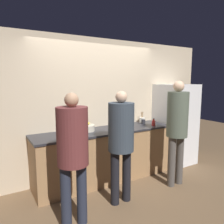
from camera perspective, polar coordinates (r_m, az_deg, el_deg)
ground_plane at (r=3.98m, az=1.20°, el=-18.96°), size 14.00×14.00×0.00m
wall_back at (r=4.20m, az=-3.96°, el=1.10°), size 5.20×0.06×2.60m
counter at (r=4.10m, az=-1.69°, el=-10.98°), size 2.64×0.70×0.94m
refrigerator at (r=5.02m, az=16.10°, el=-3.02°), size 0.75×0.74×1.74m
person_left at (r=2.70m, az=-10.22°, el=-9.11°), size 0.38×0.38×1.68m
person_center at (r=3.19m, az=2.38°, el=-6.42°), size 0.38×0.38×1.67m
person_right at (r=3.88m, az=16.65°, el=-2.96°), size 0.35×0.35×1.82m
fruit_bowl at (r=3.88m, az=-6.92°, el=-4.13°), size 0.32×0.32×0.15m
utensil_crock at (r=4.65m, az=7.86°, el=-2.02°), size 0.12×0.12×0.23m
bottle_green at (r=3.63m, az=-6.95°, el=-4.30°), size 0.07×0.07×0.25m
bottle_red at (r=4.36m, az=10.81°, el=-2.82°), size 0.07×0.07×0.14m
cup_black at (r=4.51m, az=8.17°, el=-2.53°), size 0.08×0.08×0.09m
cup_yellow at (r=3.64m, az=-11.39°, el=-5.13°), size 0.09×0.09×0.10m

